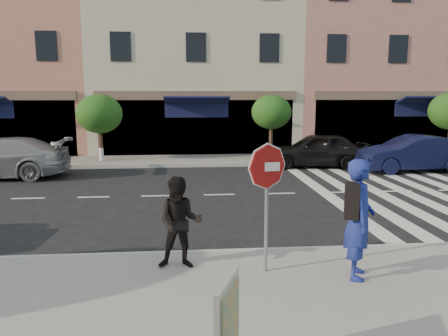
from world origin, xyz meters
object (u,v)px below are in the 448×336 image
car_far_right (413,154)px  walker (180,223)px  poster_board (228,333)px  car_far_mid (316,150)px  stop_sign (267,178)px  photographer (359,219)px

car_far_right → walker: bearing=-46.3°
poster_board → car_far_mid: size_ratio=0.26×
stop_sign → photographer: stop_sign is taller
photographer → walker: (-3.00, 0.67, -0.19)m
poster_board → car_far_right: bearing=76.7°
photographer → walker: 3.08m
walker → car_far_mid: bearing=65.3°
photographer → walker: size_ratio=1.23×
photographer → poster_board: (-2.46, -2.57, -0.44)m
photographer → car_far_mid: size_ratio=0.45×
stop_sign → car_far_right: size_ratio=0.49×
photographer → poster_board: photographer is taller
car_far_mid → car_far_right: 3.97m
walker → car_far_right: (9.57, 9.86, -0.22)m
poster_board → car_far_right: 15.91m
stop_sign → car_far_right: bearing=45.1°
stop_sign → walker: size_ratio=1.37×
car_far_mid → car_far_right: (3.67, -1.50, -0.01)m
car_far_right → photographer: bearing=-34.1°
stop_sign → car_far_mid: 12.53m
poster_board → car_far_right: size_ratio=0.26×
stop_sign → poster_board: bearing=-114.4°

